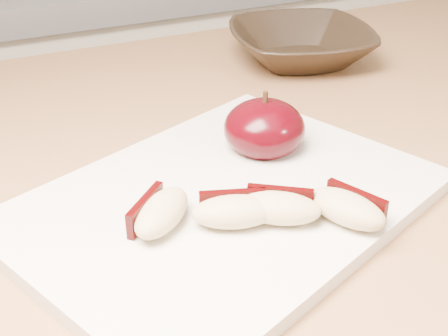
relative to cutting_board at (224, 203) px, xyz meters
name	(u,v)px	position (x,y,z in m)	size (l,w,h in m)	color
back_cabinet	(36,194)	(-0.06, 0.79, -0.44)	(2.40, 0.62, 0.94)	silver
cutting_board	(224,203)	(0.00, 0.00, 0.00)	(0.32, 0.23, 0.01)	silver
apple_half	(264,128)	(0.07, 0.06, 0.02)	(0.08, 0.08, 0.06)	black
apple_wedge_a	(160,212)	(-0.06, -0.02, 0.02)	(0.06, 0.06, 0.02)	tan
apple_wedge_b	(234,211)	(-0.01, -0.04, 0.02)	(0.07, 0.05, 0.02)	tan
apple_wedge_c	(278,207)	(0.02, -0.04, 0.02)	(0.07, 0.06, 0.02)	tan
apple_wedge_d	(348,208)	(0.07, -0.07, 0.02)	(0.05, 0.07, 0.02)	tan
bowl	(301,45)	(0.22, 0.25, 0.01)	(0.17, 0.17, 0.04)	black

